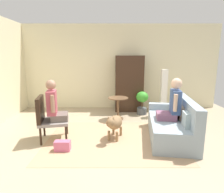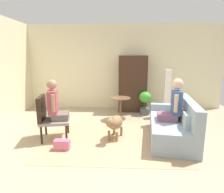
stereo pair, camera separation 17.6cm
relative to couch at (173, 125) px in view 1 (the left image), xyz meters
name	(u,v)px [view 1 (the left image)]	position (x,y,z in m)	size (l,w,h in m)	color
ground_plane	(120,140)	(-1.17, -0.11, -0.31)	(7.56, 7.56, 0.00)	tan
back_wall	(117,67)	(-1.17, 2.70, 1.11)	(6.90, 0.12, 2.84)	beige
area_rug	(113,139)	(-1.32, -0.08, -0.31)	(2.82, 2.20, 0.01)	tan
couch	(173,125)	(0.00, 0.00, 0.00)	(1.09, 1.83, 0.87)	#8EA0AD
armchair	(47,116)	(-2.71, -0.09, 0.23)	(0.71, 0.70, 0.95)	black
person_on_couch	(173,103)	(-0.05, -0.02, 0.49)	(0.51, 0.53, 0.89)	#85526E
person_on_armchair	(54,104)	(-2.56, -0.06, 0.47)	(0.47, 0.55, 0.87)	#665951
round_end_table	(118,104)	(-1.16, 1.31, 0.13)	(0.56, 0.56, 0.64)	brown
dog	(115,123)	(-1.28, -0.05, 0.05)	(0.42, 0.78, 0.58)	olive
potted_plant	(142,101)	(-0.40, 1.82, 0.11)	(0.37, 0.37, 0.72)	#4C5156
column_lamp	(164,93)	(0.21, 1.69, 0.39)	(0.20, 0.20, 1.40)	#4C4742
armoire_cabinet	(129,84)	(-0.78, 2.29, 0.59)	(0.90, 0.56, 1.81)	#382316
handbag	(63,146)	(-2.28, -0.60, -0.21)	(0.29, 0.15, 0.20)	#D8668C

